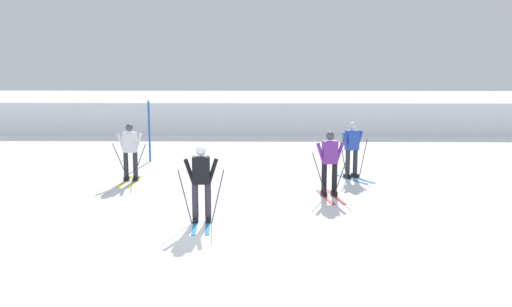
% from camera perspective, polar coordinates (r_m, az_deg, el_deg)
% --- Properties ---
extents(ground_plane, '(120.00, 120.00, 0.00)m').
position_cam_1_polar(ground_plane, '(11.53, -5.17, -8.12)').
color(ground_plane, white).
extents(far_snow_ridge, '(80.00, 7.87, 1.58)m').
position_cam_1_polar(far_snow_ridge, '(30.32, -1.29, 4.30)').
color(far_snow_ridge, white).
rests_on(far_snow_ridge, ground).
extents(skier_purple, '(0.99, 1.64, 1.71)m').
position_cam_1_polar(skier_purple, '(14.43, 7.70, -0.86)').
color(skier_purple, red).
rests_on(skier_purple, ground).
extents(skier_white, '(1.00, 1.60, 1.71)m').
position_cam_1_polar(skier_white, '(16.55, -12.99, 0.29)').
color(skier_white, gold).
rests_on(skier_white, ground).
extents(skier_black, '(1.00, 1.62, 1.71)m').
position_cam_1_polar(skier_black, '(11.96, -5.72, -2.94)').
color(skier_black, '#237AC6').
rests_on(skier_black, ground).
extents(skier_blue, '(1.07, 1.59, 1.71)m').
position_cam_1_polar(skier_blue, '(16.84, 9.92, 0.68)').
color(skier_blue, '#237AC6').
rests_on(skier_blue, ground).
extents(trail_marker_pole, '(0.07, 0.07, 2.17)m').
position_cam_1_polar(trail_marker_pole, '(19.75, -11.06, 2.29)').
color(trail_marker_pole, '#1E56AD').
rests_on(trail_marker_pole, ground).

